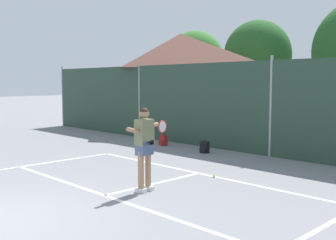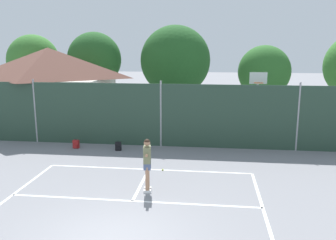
% 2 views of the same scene
% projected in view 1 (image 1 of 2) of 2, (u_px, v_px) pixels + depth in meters
% --- Properties ---
extents(court_markings, '(8.30, 11.10, 0.01)m').
position_uv_depth(court_markings, '(21.00, 215.00, 7.35)').
color(court_markings, white).
rests_on(court_markings, ground).
extents(chainlink_fence, '(26.09, 0.09, 3.25)m').
position_uv_depth(chainlink_fence, '(271.00, 109.00, 13.02)').
color(chainlink_fence, '#284233').
rests_on(chainlink_fence, ground).
extents(clubhouse_building, '(7.23, 5.30, 4.80)m').
position_uv_depth(clubhouse_building, '(180.00, 80.00, 20.26)').
color(clubhouse_building, beige).
rests_on(clubhouse_building, ground).
extents(tennis_player, '(0.38, 1.42, 1.85)m').
position_uv_depth(tennis_player, '(145.00, 142.00, 8.86)').
color(tennis_player, silver).
rests_on(tennis_player, ground).
extents(tennis_ball, '(0.07, 0.07, 0.07)m').
position_uv_depth(tennis_ball, '(214.00, 176.00, 10.28)').
color(tennis_ball, '#CCE033').
rests_on(tennis_ball, ground).
extents(backpack_red, '(0.30, 0.27, 0.46)m').
position_uv_depth(backpack_red, '(163.00, 140.00, 15.41)').
color(backpack_red, maroon).
rests_on(backpack_red, ground).
extents(backpack_black, '(0.30, 0.27, 0.46)m').
position_uv_depth(backpack_black, '(204.00, 147.00, 13.80)').
color(backpack_black, black).
rests_on(backpack_black, ground).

